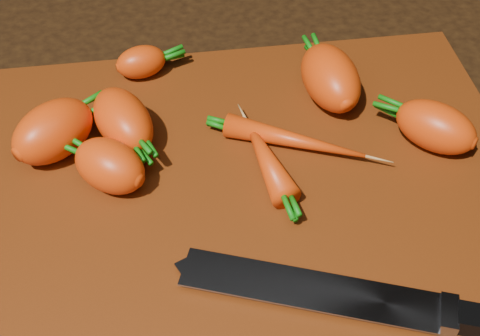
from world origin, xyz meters
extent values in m
cube|color=black|center=(0.00, 0.00, -0.01)|extent=(2.00, 2.00, 0.01)
cube|color=#6F2C0B|center=(0.00, 0.00, 0.01)|extent=(0.50, 0.40, 0.01)
ellipsoid|color=#EF430C|center=(-0.16, 0.07, 0.04)|extent=(0.09, 0.09, 0.05)
ellipsoid|color=#EF430C|center=(-0.11, 0.02, 0.03)|extent=(0.08, 0.08, 0.04)
ellipsoid|color=#EF430C|center=(-0.10, 0.08, 0.04)|extent=(0.07, 0.09, 0.05)
ellipsoid|color=#EF430C|center=(0.10, 0.11, 0.04)|extent=(0.06, 0.09, 0.05)
ellipsoid|color=#EF430C|center=(-0.08, 0.17, 0.03)|extent=(0.06, 0.04, 0.03)
ellipsoid|color=#EF430C|center=(0.18, 0.03, 0.03)|extent=(0.08, 0.08, 0.04)
ellipsoid|color=#EF430C|center=(0.05, 0.04, 0.02)|extent=(0.12, 0.08, 0.02)
ellipsoid|color=#EF430C|center=(0.02, 0.02, 0.02)|extent=(0.04, 0.10, 0.03)
cube|color=gray|center=(-0.06, -0.08, 0.02)|extent=(0.19, 0.10, 0.00)
cube|color=gray|center=(0.04, -0.11, 0.02)|extent=(0.02, 0.03, 0.01)
cube|color=black|center=(0.09, -0.13, 0.02)|extent=(0.11, 0.06, 0.02)
cylinder|color=#B2B2B7|center=(0.08, -0.13, 0.03)|extent=(0.01, 0.01, 0.00)
camera|label=1|loc=(-0.05, -0.37, 0.44)|focal=50.00mm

